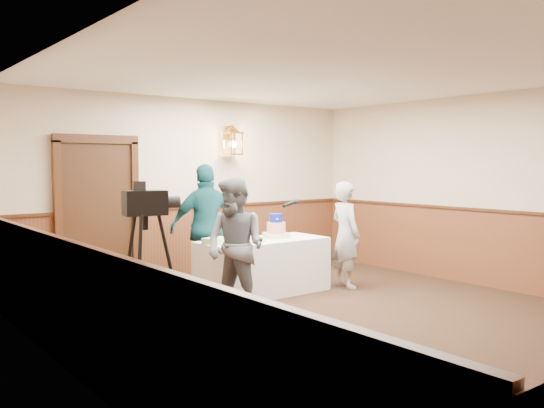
{
  "coord_description": "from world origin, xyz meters",
  "views": [
    {
      "loc": [
        -4.59,
        -4.37,
        1.79
      ],
      "look_at": [
        0.13,
        1.7,
        1.25
      ],
      "focal_mm": 38.0,
      "sensor_mm": 36.0,
      "label": 1
    }
  ],
  "objects_px": {
    "tiered_cake": "(276,228)",
    "tv_camera_rig": "(146,284)",
    "interviewer": "(236,247)",
    "baker": "(346,235)",
    "sheet_cake_yellow": "(250,239)",
    "assistant_p": "(207,227)",
    "display_table": "(263,266)",
    "sheet_cake_green": "(217,241)"
  },
  "relations": [
    {
      "from": "tiered_cake",
      "to": "tv_camera_rig",
      "type": "height_order",
      "value": "tv_camera_rig"
    },
    {
      "from": "interviewer",
      "to": "baker",
      "type": "distance_m",
      "value": 2.13
    },
    {
      "from": "tiered_cake",
      "to": "interviewer",
      "type": "height_order",
      "value": "interviewer"
    },
    {
      "from": "sheet_cake_yellow",
      "to": "tv_camera_rig",
      "type": "distance_m",
      "value": 2.55
    },
    {
      "from": "assistant_p",
      "to": "sheet_cake_yellow",
      "type": "bearing_deg",
      "value": 121.13
    },
    {
      "from": "assistant_p",
      "to": "tv_camera_rig",
      "type": "distance_m",
      "value": 2.88
    },
    {
      "from": "display_table",
      "to": "baker",
      "type": "relative_size",
      "value": 1.17
    },
    {
      "from": "sheet_cake_yellow",
      "to": "tv_camera_rig",
      "type": "relative_size",
      "value": 0.21
    },
    {
      "from": "tv_camera_rig",
      "to": "assistant_p",
      "type": "bearing_deg",
      "value": 57.47
    },
    {
      "from": "interviewer",
      "to": "baker",
      "type": "relative_size",
      "value": 1.06
    },
    {
      "from": "sheet_cake_yellow",
      "to": "assistant_p",
      "type": "bearing_deg",
      "value": 105.43
    },
    {
      "from": "tiered_cake",
      "to": "sheet_cake_yellow",
      "type": "xyz_separation_m",
      "value": [
        -0.56,
        -0.15,
        -0.1
      ]
    },
    {
      "from": "display_table",
      "to": "assistant_p",
      "type": "distance_m",
      "value": 0.97
    },
    {
      "from": "baker",
      "to": "tv_camera_rig",
      "type": "height_order",
      "value": "tv_camera_rig"
    },
    {
      "from": "sheet_cake_green",
      "to": "tv_camera_rig",
      "type": "bearing_deg",
      "value": -138.83
    },
    {
      "from": "interviewer",
      "to": "tv_camera_rig",
      "type": "distance_m",
      "value": 1.68
    },
    {
      "from": "sheet_cake_green",
      "to": "tv_camera_rig",
      "type": "height_order",
      "value": "tv_camera_rig"
    },
    {
      "from": "baker",
      "to": "assistant_p",
      "type": "bearing_deg",
      "value": 66.33
    },
    {
      "from": "display_table",
      "to": "baker",
      "type": "distance_m",
      "value": 1.31
    },
    {
      "from": "tiered_cake",
      "to": "interviewer",
      "type": "relative_size",
      "value": 0.26
    },
    {
      "from": "interviewer",
      "to": "baker",
      "type": "bearing_deg",
      "value": 79.4
    },
    {
      "from": "sheet_cake_green",
      "to": "baker",
      "type": "xyz_separation_m",
      "value": [
        1.89,
        -0.47,
        -0.02
      ]
    },
    {
      "from": "interviewer",
      "to": "tv_camera_rig",
      "type": "xyz_separation_m",
      "value": [
        -1.5,
        -0.75,
        -0.12
      ]
    },
    {
      "from": "sheet_cake_green",
      "to": "baker",
      "type": "bearing_deg",
      "value": -13.85
    },
    {
      "from": "tiered_cake",
      "to": "sheet_cake_yellow",
      "type": "distance_m",
      "value": 0.59
    },
    {
      "from": "tv_camera_rig",
      "to": "display_table",
      "type": "bearing_deg",
      "value": 40.98
    },
    {
      "from": "sheet_cake_green",
      "to": "interviewer",
      "type": "relative_size",
      "value": 0.2
    },
    {
      "from": "display_table",
      "to": "tv_camera_rig",
      "type": "relative_size",
      "value": 1.16
    },
    {
      "from": "display_table",
      "to": "sheet_cake_yellow",
      "type": "height_order",
      "value": "sheet_cake_yellow"
    },
    {
      "from": "interviewer",
      "to": "sheet_cake_yellow",
      "type": "bearing_deg",
      "value": 114.61
    },
    {
      "from": "tiered_cake",
      "to": "interviewer",
      "type": "xyz_separation_m",
      "value": [
        -1.21,
        -0.76,
        -0.07
      ]
    },
    {
      "from": "sheet_cake_green",
      "to": "assistant_p",
      "type": "xyz_separation_m",
      "value": [
        0.22,
        0.61,
        0.11
      ]
    },
    {
      "from": "sheet_cake_green",
      "to": "assistant_p",
      "type": "distance_m",
      "value": 0.66
    },
    {
      "from": "tiered_cake",
      "to": "assistant_p",
      "type": "relative_size",
      "value": 0.24
    },
    {
      "from": "display_table",
      "to": "baker",
      "type": "xyz_separation_m",
      "value": [
        1.17,
        -0.42,
        0.39
      ]
    },
    {
      "from": "display_table",
      "to": "sheet_cake_yellow",
      "type": "relative_size",
      "value": 5.46
    },
    {
      "from": "display_table",
      "to": "interviewer",
      "type": "distance_m",
      "value": 1.26
    },
    {
      "from": "assistant_p",
      "to": "display_table",
      "type": "bearing_deg",
      "value": 142.97
    },
    {
      "from": "baker",
      "to": "tv_camera_rig",
      "type": "relative_size",
      "value": 0.99
    },
    {
      "from": "tiered_cake",
      "to": "baker",
      "type": "height_order",
      "value": "baker"
    },
    {
      "from": "sheet_cake_green",
      "to": "interviewer",
      "type": "distance_m",
      "value": 0.79
    },
    {
      "from": "tv_camera_rig",
      "to": "baker",
      "type": "bearing_deg",
      "value": 26.11
    }
  ]
}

